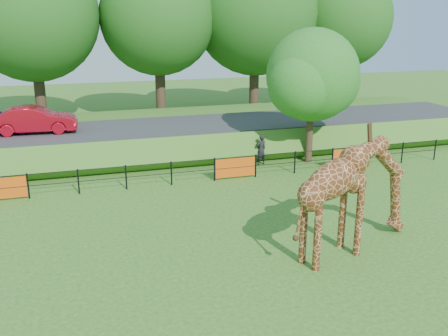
# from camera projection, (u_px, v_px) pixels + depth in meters

# --- Properties ---
(ground) EXTENTS (90.00, 90.00, 0.00)m
(ground) POSITION_uv_depth(u_px,v_px,m) (223.00, 268.00, 15.07)
(ground) COLOR #2E5F17
(ground) RESTS_ON ground
(giraffe) EXTENTS (5.17, 2.56, 3.67)m
(giraffe) POSITION_uv_depth(u_px,v_px,m) (356.00, 196.00, 15.71)
(giraffe) COLOR #582912
(giraffe) RESTS_ON ground
(perimeter_fence) EXTENTS (28.07, 0.10, 1.10)m
(perimeter_fence) POSITION_uv_depth(u_px,v_px,m) (171.00, 173.00, 22.22)
(perimeter_fence) COLOR black
(perimeter_fence) RESTS_ON ground
(embankment) EXTENTS (40.00, 9.00, 1.30)m
(embankment) POSITION_uv_depth(u_px,v_px,m) (147.00, 134.00, 29.05)
(embankment) COLOR #2E5F17
(embankment) RESTS_ON ground
(road) EXTENTS (40.00, 5.00, 0.12)m
(road) POSITION_uv_depth(u_px,v_px,m) (150.00, 128.00, 27.47)
(road) COLOR #323234
(road) RESTS_ON embankment
(car_red) EXTENTS (4.31, 1.75, 1.39)m
(car_red) POSITION_uv_depth(u_px,v_px,m) (34.00, 120.00, 25.76)
(car_red) COLOR #B80D1D
(car_red) RESTS_ON road
(visitor) EXTENTS (0.65, 0.52, 1.56)m
(visitor) POSITION_uv_depth(u_px,v_px,m) (261.00, 150.00, 25.18)
(visitor) COLOR black
(visitor) RESTS_ON ground
(tree_east) EXTENTS (5.40, 4.71, 6.76)m
(tree_east) POSITION_uv_depth(u_px,v_px,m) (314.00, 79.00, 24.71)
(tree_east) COLOR #362518
(tree_east) RESTS_ON ground
(bg_tree_line) EXTENTS (37.30, 8.80, 11.82)m
(bg_tree_line) POSITION_uv_depth(u_px,v_px,m) (156.00, 16.00, 33.59)
(bg_tree_line) COLOR #362518
(bg_tree_line) RESTS_ON ground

